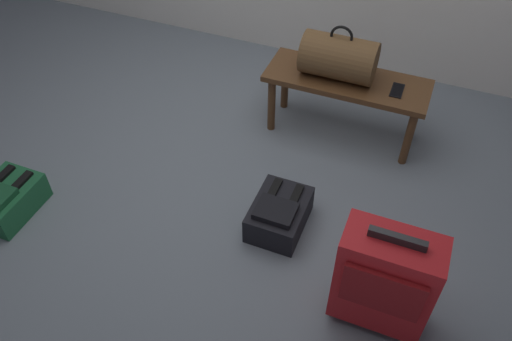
{
  "coord_description": "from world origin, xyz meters",
  "views": [
    {
      "loc": [
        1.01,
        -1.91,
        2.25
      ],
      "look_at": [
        0.27,
        -0.05,
        0.25
      ],
      "focal_mm": 36.2,
      "sensor_mm": 36.0,
      "label": 1
    }
  ],
  "objects_px": {
    "duffel_bag_brown": "(339,57)",
    "backpack_green": "(7,199)",
    "suitcase_upright_red": "(385,279)",
    "bench": "(346,87)",
    "cell_phone": "(397,90)",
    "backpack_dark": "(279,214)"
  },
  "relations": [
    {
      "from": "bench",
      "to": "suitcase_upright_red",
      "type": "distance_m",
      "value": 1.36
    },
    {
      "from": "bench",
      "to": "backpack_green",
      "type": "xyz_separation_m",
      "value": [
        -1.56,
        -1.36,
        -0.27
      ]
    },
    {
      "from": "bench",
      "to": "cell_phone",
      "type": "height_order",
      "value": "cell_phone"
    },
    {
      "from": "bench",
      "to": "duffel_bag_brown",
      "type": "bearing_deg",
      "value": -180.0
    },
    {
      "from": "duffel_bag_brown",
      "to": "backpack_green",
      "type": "distance_m",
      "value": 2.08
    },
    {
      "from": "bench",
      "to": "suitcase_upright_red",
      "type": "relative_size",
      "value": 1.6
    },
    {
      "from": "bench",
      "to": "backpack_dark",
      "type": "relative_size",
      "value": 2.63
    },
    {
      "from": "duffel_bag_brown",
      "to": "backpack_green",
      "type": "relative_size",
      "value": 1.16
    },
    {
      "from": "suitcase_upright_red",
      "to": "duffel_bag_brown",
      "type": "bearing_deg",
      "value": 114.8
    },
    {
      "from": "duffel_bag_brown",
      "to": "suitcase_upright_red",
      "type": "distance_m",
      "value": 1.4
    },
    {
      "from": "suitcase_upright_red",
      "to": "backpack_green",
      "type": "bearing_deg",
      "value": -177.02
    },
    {
      "from": "bench",
      "to": "backpack_green",
      "type": "bearing_deg",
      "value": -138.86
    },
    {
      "from": "bench",
      "to": "cell_phone",
      "type": "bearing_deg",
      "value": -3.08
    },
    {
      "from": "duffel_bag_brown",
      "to": "cell_phone",
      "type": "bearing_deg",
      "value": -2.51
    },
    {
      "from": "cell_phone",
      "to": "suitcase_upright_red",
      "type": "distance_m",
      "value": 1.26
    },
    {
      "from": "cell_phone",
      "to": "suitcase_upright_red",
      "type": "xyz_separation_m",
      "value": [
        0.21,
        -1.24,
        -0.11
      ]
    },
    {
      "from": "suitcase_upright_red",
      "to": "bench",
      "type": "bearing_deg",
      "value": 112.11
    },
    {
      "from": "duffel_bag_brown",
      "to": "suitcase_upright_red",
      "type": "xyz_separation_m",
      "value": [
        0.58,
        -1.26,
        -0.24
      ]
    },
    {
      "from": "backpack_green",
      "to": "backpack_dark",
      "type": "bearing_deg",
      "value": 17.85
    },
    {
      "from": "cell_phone",
      "to": "bench",
      "type": "bearing_deg",
      "value": 176.92
    },
    {
      "from": "cell_phone",
      "to": "backpack_dark",
      "type": "xyz_separation_m",
      "value": [
        -0.41,
        -0.88,
        -0.34
      ]
    },
    {
      "from": "cell_phone",
      "to": "suitcase_upright_red",
      "type": "height_order",
      "value": "suitcase_upright_red"
    }
  ]
}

